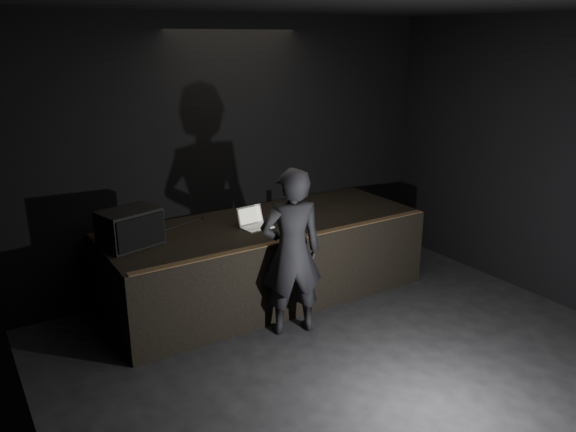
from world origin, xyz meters
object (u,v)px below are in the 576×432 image
(stage_riser, at_px, (266,259))
(beer_can, at_px, (301,216))
(stage_monitor, at_px, (130,228))
(laptop, at_px, (254,222))
(person, at_px, (292,252))

(stage_riser, relative_size, beer_can, 27.31)
(stage_riser, distance_m, stage_monitor, 1.81)
(stage_riser, bearing_deg, laptop, -156.61)
(stage_monitor, distance_m, laptop, 1.48)
(beer_can, distance_m, person, 0.93)
(laptop, bearing_deg, stage_riser, 17.24)
(stage_riser, xyz_separation_m, person, (-0.21, -0.95, 0.45))
(stage_riser, height_order, stage_monitor, stage_monitor)
(stage_monitor, xyz_separation_m, beer_can, (2.05, -0.32, -0.13))
(stage_monitor, relative_size, beer_can, 4.84)
(stage_monitor, bearing_deg, person, -50.16)
(stage_riser, relative_size, stage_monitor, 5.64)
(laptop, relative_size, person, 0.20)
(laptop, distance_m, beer_can, 0.61)
(stage_riser, distance_m, laptop, 0.61)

